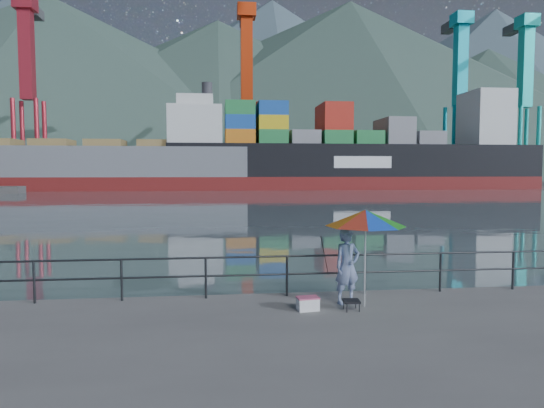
{
  "coord_description": "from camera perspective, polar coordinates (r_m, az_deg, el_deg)",
  "views": [
    {
      "loc": [
        -0.7,
        -10.07,
        3.13
      ],
      "look_at": [
        1.11,
        6.0,
        2.0
      ],
      "focal_mm": 32.0,
      "sensor_mm": 36.0,
      "label": 1
    }
  ],
  "objects": [
    {
      "name": "bulk_carrier",
      "position": [
        85.94,
        -17.85,
        4.51
      ],
      "size": [
        47.67,
        8.25,
        14.5
      ],
      "color": "maroon",
      "rests_on": "ground"
    },
    {
      "name": "guardrail",
      "position": [
        12.07,
        -2.99,
        -8.49
      ],
      "size": [
        22.0,
        0.06,
        1.03
      ],
      "color": "#2D3033",
      "rests_on": "ground"
    },
    {
      "name": "folding_stool",
      "position": [
        11.19,
        9.33,
        -11.63
      ],
      "size": [
        0.39,
        0.39,
        0.23
      ],
      "color": "black",
      "rests_on": "ground"
    },
    {
      "name": "fisherman",
      "position": [
        11.57,
        8.84,
        -7.24
      ],
      "size": [
        0.74,
        0.59,
        1.77
      ],
      "primitive_type": "imported",
      "rotation": [
        0.0,
        0.0,
        0.29
      ],
      "color": "navy",
      "rests_on": "ground"
    },
    {
      "name": "far_dock",
      "position": [
        103.67,
        -0.49,
        2.27
      ],
      "size": [
        200.0,
        40.0,
        0.4
      ],
      "primitive_type": "cube",
      "color": "#514F4C",
      "rests_on": "ground"
    },
    {
      "name": "fishing_rod",
      "position": [
        12.82,
        6.21,
        -10.16
      ],
      "size": [
        0.63,
        1.82,
        1.35
      ],
      "primitive_type": "cylinder",
      "rotation": [
        0.96,
        0.0,
        -0.33
      ],
      "color": "black",
      "rests_on": "ground"
    },
    {
      "name": "harbor_water",
      "position": [
        140.1,
        -6.14,
        2.7
      ],
      "size": [
        500.0,
        280.0,
        0.0
      ],
      "primitive_type": "cube",
      "color": "#516367",
      "rests_on": "ground"
    },
    {
      "name": "beach_umbrella",
      "position": [
        11.19,
        10.95,
        -1.64
      ],
      "size": [
        2.21,
        2.21,
        2.24
      ],
      "color": "white",
      "rests_on": "ground"
    },
    {
      "name": "port_cranes",
      "position": [
        100.09,
        12.34,
        11.3
      ],
      "size": [
        116.0,
        28.0,
        38.4
      ],
      "color": "red",
      "rests_on": "ground"
    },
    {
      "name": "cooler_bag",
      "position": [
        11.1,
        4.23,
        -11.67
      ],
      "size": [
        0.5,
        0.36,
        0.27
      ],
      "primitive_type": "cube",
      "rotation": [
        0.0,
        0.0,
        0.12
      ],
      "color": "white",
      "rests_on": "ground"
    },
    {
      "name": "container_stacks",
      "position": [
        110.01,
        12.63,
        3.65
      ],
      "size": [
        58.0,
        8.4,
        7.8
      ],
      "color": "yellow",
      "rests_on": "ground"
    },
    {
      "name": "mountains",
      "position": [
        223.73,
        3.91,
        12.32
      ],
      "size": [
        600.0,
        332.8,
        80.0
      ],
      "color": "#385147",
      "rests_on": "ground"
    },
    {
      "name": "container_ship",
      "position": [
        89.54,
        10.63,
        5.63
      ],
      "size": [
        65.57,
        10.93,
        18.1
      ],
      "color": "maroon",
      "rests_on": "ground"
    }
  ]
}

